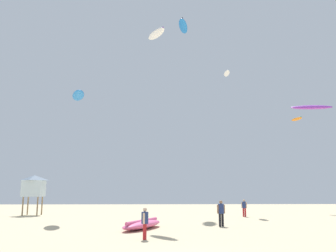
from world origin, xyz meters
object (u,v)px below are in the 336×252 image
object	(u,v)px
lifeguard_tower	(34,186)
kite_aloft_0	(78,95)
kite_grounded_near	(142,224)
kite_aloft_2	(183,26)
kite_aloft_7	(156,34)
kite_aloft_1	(227,73)
kite_aloft_3	(297,119)
person_foreground	(145,221)
person_left	(244,207)
person_midground	(221,211)
kite_aloft_5	(312,107)

from	to	relation	value
lifeguard_tower	kite_aloft_0	distance (m)	11.79
kite_grounded_near	lifeguard_tower	size ratio (longest dim) A/B	1.27
kite_aloft_2	kite_aloft_7	size ratio (longest dim) A/B	1.56
kite_aloft_1	kite_aloft_7	size ratio (longest dim) A/B	0.90
kite_aloft_2	kite_aloft_3	size ratio (longest dim) A/B	1.90
person_foreground	kite_aloft_7	world-z (taller)	kite_aloft_7
person_foreground	kite_grounded_near	xyz separation A→B (m)	(-0.30, 5.21, -0.64)
person_foreground	kite_aloft_2	xyz separation A→B (m)	(4.08, 24.55, 22.87)
kite_aloft_2	kite_aloft_0	bearing A→B (deg)	-134.92
kite_grounded_near	kite_aloft_7	xyz separation A→B (m)	(0.84, 6.28, 16.27)
kite_grounded_near	kite_aloft_3	size ratio (longest dim) A/B	2.33
lifeguard_tower	kite_aloft_3	bearing A→B (deg)	10.08
kite_aloft_2	kite_aloft_7	xyz separation A→B (m)	(-3.54, -13.06, -7.23)
person_left	kite_aloft_7	xyz separation A→B (m)	(-8.79, -5.27, 15.59)
lifeguard_tower	person_foreground	bearing A→B (deg)	-58.28
kite_aloft_1	kite_aloft_2	xyz separation A→B (m)	(-5.45, 0.61, 6.62)
person_left	lifeguard_tower	distance (m)	22.02
person_foreground	person_midground	bearing A→B (deg)	-115.35
kite_aloft_2	kite_aloft_3	distance (m)	19.09
lifeguard_tower	kite_aloft_5	distance (m)	30.17
lifeguard_tower	kite_aloft_2	bearing A→B (deg)	15.49
person_midground	kite_grounded_near	world-z (taller)	person_midground
kite_grounded_near	kite_aloft_2	bearing A→B (deg)	77.24
lifeguard_tower	kite_aloft_7	size ratio (longest dim) A/B	1.50
kite_grounded_near	kite_aloft_3	bearing A→B (deg)	46.80
lifeguard_tower	kite_aloft_5	xyz separation A→B (m)	(28.86, -3.97, 7.87)
kite_aloft_1	kite_aloft_2	world-z (taller)	kite_aloft_2
person_midground	kite_aloft_2	xyz separation A→B (m)	(-1.10, 17.80, 22.75)
kite_aloft_0	kite_aloft_2	size ratio (longest dim) A/B	0.90
person_midground	kite_grounded_near	distance (m)	5.74
kite_aloft_7	lifeguard_tower	bearing A→B (deg)	146.60
kite_aloft_0	person_foreground	bearing A→B (deg)	-63.84
kite_aloft_3	kite_aloft_7	size ratio (longest dim) A/B	0.82
person_midground	kite_aloft_7	world-z (taller)	kite_aloft_7
person_left	kite_aloft_5	world-z (taller)	kite_aloft_5
kite_grounded_near	kite_aloft_1	xyz separation A→B (m)	(9.83, 18.73, 16.89)
kite_grounded_near	lifeguard_tower	xyz separation A→B (m)	(-12.06, 14.78, 2.76)
kite_aloft_3	kite_aloft_5	distance (m)	9.80
lifeguard_tower	kite_aloft_3	xyz separation A→B (m)	(31.14, 5.54, 8.61)
kite_aloft_3	kite_aloft_5	bearing A→B (deg)	-103.52
kite_aloft_0	kite_aloft_3	world-z (taller)	kite_aloft_3
kite_aloft_2	person_left	bearing A→B (deg)	-56.06
lifeguard_tower	kite_aloft_1	size ratio (longest dim) A/B	1.66
kite_aloft_0	kite_grounded_near	bearing A→B (deg)	-52.84
kite_grounded_near	kite_aloft_5	distance (m)	22.63
person_foreground	kite_aloft_7	distance (m)	19.41
kite_grounded_near	kite_aloft_0	distance (m)	15.31
kite_aloft_5	kite_aloft_7	distance (m)	17.53
person_foreground	kite_aloft_1	world-z (taller)	kite_aloft_1
kite_aloft_0	kite_aloft_2	world-z (taller)	kite_aloft_2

